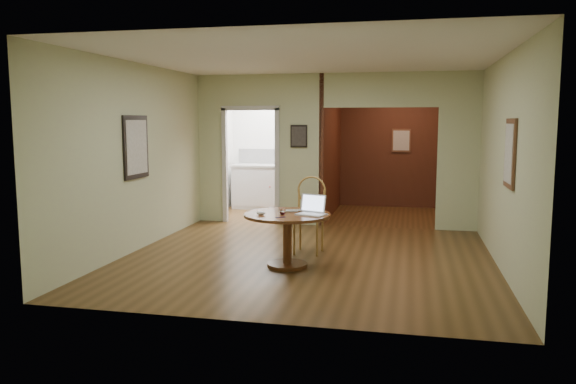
% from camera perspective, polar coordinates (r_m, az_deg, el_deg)
% --- Properties ---
extents(floor, '(5.00, 5.00, 0.00)m').
position_cam_1_polar(floor, '(7.72, 1.86, -6.79)').
color(floor, '#442E13').
rests_on(floor, ground).
extents(room_shell, '(5.20, 7.50, 5.00)m').
position_cam_1_polar(room_shell, '(10.64, 2.45, 4.09)').
color(room_shell, white).
rests_on(room_shell, ground).
extents(dining_table, '(1.11, 1.11, 0.70)m').
position_cam_1_polar(dining_table, '(7.20, -0.06, -3.62)').
color(dining_table, brown).
rests_on(dining_table, ground).
extents(chair, '(0.49, 0.49, 1.09)m').
position_cam_1_polar(chair, '(8.00, 2.22, -1.87)').
color(chair, '#A27839').
rests_on(chair, ground).
extents(open_laptop, '(0.41, 0.40, 0.25)m').
position_cam_1_polar(open_laptop, '(7.12, 2.46, -1.75)').
color(open_laptop, silver).
rests_on(open_laptop, dining_table).
extents(closed_laptop, '(0.35, 0.29, 0.02)m').
position_cam_1_polar(closed_laptop, '(7.28, 0.54, -1.98)').
color(closed_laptop, '#BCBDC1').
rests_on(closed_laptop, dining_table).
extents(mouse, '(0.12, 0.07, 0.05)m').
position_cam_1_polar(mouse, '(7.07, -2.78, -2.16)').
color(mouse, silver).
rests_on(mouse, dining_table).
extents(wine_glass, '(0.08, 0.08, 0.09)m').
position_cam_1_polar(wine_glass, '(7.08, -0.56, -1.95)').
color(wine_glass, white).
rests_on(wine_glass, dining_table).
extents(pen, '(0.11, 0.08, 0.01)m').
position_cam_1_polar(pen, '(6.88, -0.76, -2.58)').
color(pen, navy).
rests_on(pen, dining_table).
extents(kitchen_cabinet, '(2.06, 0.60, 0.94)m').
position_cam_1_polar(kitchen_cabinet, '(11.96, -0.82, 0.53)').
color(kitchen_cabinet, silver).
rests_on(kitchen_cabinet, ground).
extents(grocery_bag, '(0.34, 0.30, 0.34)m').
position_cam_1_polar(grocery_bag, '(11.82, 0.99, 3.54)').
color(grocery_bag, '#BBAE89').
rests_on(grocery_bag, kitchen_cabinet).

